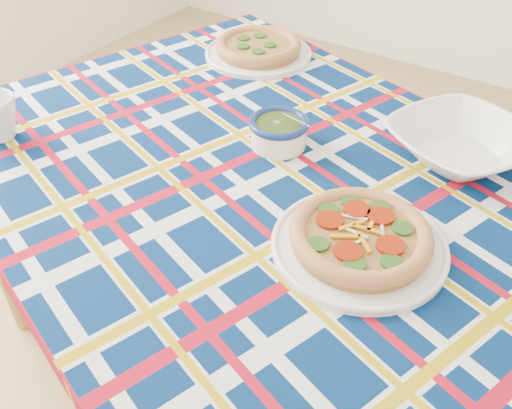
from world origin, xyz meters
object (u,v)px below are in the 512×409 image
Objects in this scene: dining_table at (292,228)px; pesto_bowl at (279,130)px; main_focaccia_plate at (360,236)px; serving_bowl at (461,144)px.

pesto_bowl is at bearing 149.61° from dining_table.
dining_table is at bearing 160.51° from main_focaccia_plate.
dining_table is 6.58× the size of serving_bowl.
serving_bowl is at bearing 73.63° from dining_table.
main_focaccia_plate is 0.37m from serving_bowl.
dining_table is at bearing -124.49° from serving_bowl.
dining_table is 0.21m from main_focaccia_plate.
pesto_bowl reaches higher than serving_bowl.
dining_table is 14.13× the size of pesto_bowl.
main_focaccia_plate is 2.40× the size of pesto_bowl.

